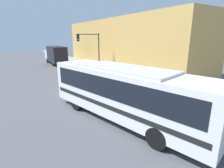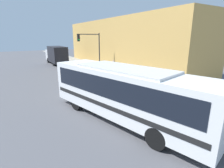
{
  "view_description": "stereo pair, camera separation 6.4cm",
  "coord_description": "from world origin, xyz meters",
  "px_view_note": "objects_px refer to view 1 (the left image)",
  "views": [
    {
      "loc": [
        -6.09,
        -8.47,
        4.81
      ],
      "look_at": [
        0.46,
        2.36,
        1.37
      ],
      "focal_mm": 28.0,
      "sensor_mm": 36.0,
      "label": 1
    },
    {
      "loc": [
        -6.04,
        -8.5,
        4.81
      ],
      "look_at": [
        0.46,
        2.36,
        1.37
      ],
      "focal_mm": 28.0,
      "sensor_mm": 36.0,
      "label": 2
    }
  ],
  "objects_px": {
    "delivery_truck": "(56,55)",
    "pedestrian_near_corner": "(113,66)",
    "parking_meter": "(121,71)",
    "traffic_light_pole": "(91,45)",
    "city_bus": "(124,90)",
    "fire_hydrant": "(155,86)"
  },
  "relations": [
    {
      "from": "delivery_truck",
      "to": "pedestrian_near_corner",
      "type": "relative_size",
      "value": 4.53
    },
    {
      "from": "delivery_truck",
      "to": "parking_meter",
      "type": "bearing_deg",
      "value": -77.33
    },
    {
      "from": "city_bus",
      "to": "parking_meter",
      "type": "distance_m",
      "value": 10.43
    },
    {
      "from": "parking_meter",
      "to": "traffic_light_pole",
      "type": "bearing_deg",
      "value": 99.81
    },
    {
      "from": "fire_hydrant",
      "to": "pedestrian_near_corner",
      "type": "height_order",
      "value": "pedestrian_near_corner"
    },
    {
      "from": "delivery_truck",
      "to": "parking_meter",
      "type": "height_order",
      "value": "delivery_truck"
    },
    {
      "from": "fire_hydrant",
      "to": "traffic_light_pole",
      "type": "distance_m",
      "value": 11.86
    },
    {
      "from": "fire_hydrant",
      "to": "parking_meter",
      "type": "xyz_separation_m",
      "value": [
        0.0,
        5.63,
        0.45
      ]
    },
    {
      "from": "delivery_truck",
      "to": "pedestrian_near_corner",
      "type": "height_order",
      "value": "delivery_truck"
    },
    {
      "from": "city_bus",
      "to": "parking_meter",
      "type": "height_order",
      "value": "city_bus"
    },
    {
      "from": "city_bus",
      "to": "delivery_truck",
      "type": "bearing_deg",
      "value": 70.73
    },
    {
      "from": "city_bus",
      "to": "traffic_light_pole",
      "type": "distance_m",
      "value": 15.32
    },
    {
      "from": "city_bus",
      "to": "parking_meter",
      "type": "xyz_separation_m",
      "value": [
        5.64,
        8.73,
        -0.86
      ]
    },
    {
      "from": "traffic_light_pole",
      "to": "pedestrian_near_corner",
      "type": "bearing_deg",
      "value": -57.04
    },
    {
      "from": "delivery_truck",
      "to": "fire_hydrant",
      "type": "xyz_separation_m",
      "value": [
        3.52,
        -21.28,
        -1.18
      ]
    },
    {
      "from": "pedestrian_near_corner",
      "to": "traffic_light_pole",
      "type": "bearing_deg",
      "value": 122.96
    },
    {
      "from": "delivery_truck",
      "to": "parking_meter",
      "type": "distance_m",
      "value": 16.06
    },
    {
      "from": "city_bus",
      "to": "traffic_light_pole",
      "type": "bearing_deg",
      "value": 57.93
    },
    {
      "from": "city_bus",
      "to": "delivery_truck",
      "type": "distance_m",
      "value": 24.47
    },
    {
      "from": "fire_hydrant",
      "to": "parking_meter",
      "type": "distance_m",
      "value": 5.65
    },
    {
      "from": "fire_hydrant",
      "to": "pedestrian_near_corner",
      "type": "bearing_deg",
      "value": 84.65
    },
    {
      "from": "traffic_light_pole",
      "to": "parking_meter",
      "type": "relative_size",
      "value": 4.34
    }
  ]
}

